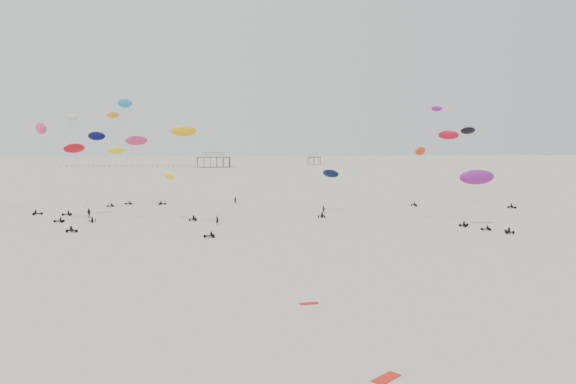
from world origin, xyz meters
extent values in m
plane|color=beige|center=(0.00, 200.00, 0.00)|extent=(900.00, 900.00, 0.00)
cube|color=brown|center=(-10.00, 350.00, 6.15)|extent=(21.00, 13.00, 0.30)
cube|color=silver|center=(-10.00, 350.00, 7.90)|extent=(14.00, 8.40, 3.20)
cube|color=#B2B2AD|center=(-10.00, 350.00, 9.65)|extent=(15.00, 9.00, 0.30)
cube|color=brown|center=(60.00, 380.00, 5.15)|extent=(9.00, 7.00, 0.30)
cube|color=silver|center=(60.00, 380.00, 6.50)|extent=(5.60, 4.20, 2.40)
cube|color=#B2B2AD|center=(60.00, 380.00, 7.85)|extent=(6.00, 4.50, 0.30)
cube|color=black|center=(-62.00, 350.00, 1.45)|extent=(80.00, 0.10, 0.10)
cylinder|color=gray|center=(-18.71, 106.61, 4.42)|extent=(0.03, 0.03, 9.15)
ellipsoid|color=#FFFA15|center=(-21.15, 107.97, 8.74)|extent=(3.44, 4.15, 1.93)
cylinder|color=gray|center=(31.38, 92.60, 6.83)|extent=(0.03, 0.03, 19.88)
ellipsoid|color=#DE430B|center=(27.89, 99.54, 13.71)|extent=(3.76, 3.52, 1.87)
cylinder|color=gray|center=(39.59, 125.78, 11.98)|extent=(0.03, 0.03, 23.92)
ellipsoid|color=#85198E|center=(43.01, 127.88, 23.79)|extent=(2.84, 3.06, 1.50)
cylinder|color=gray|center=(-38.36, 111.16, 6.98)|extent=(0.03, 0.03, 17.19)
ellipsoid|color=red|center=(-40.98, 116.40, 14.19)|extent=(5.09, 5.36, 2.58)
cylinder|color=gray|center=(32.64, 93.37, 8.42)|extent=(0.03, 0.03, 16.49)
ellipsoid|color=#BA0D28|center=(32.19, 96.34, 16.83)|extent=(4.05, 3.96, 2.03)
cylinder|color=gray|center=(54.20, 121.77, 9.15)|extent=(0.03, 0.03, 21.12)
ellipsoid|color=black|center=(51.15, 127.41, 18.38)|extent=(5.11, 3.45, 2.32)
cylinder|color=gray|center=(-46.43, 122.09, 10.58)|extent=(0.03, 0.03, 21.50)
ellipsoid|color=silver|center=(-43.19, 125.08, 20.99)|extent=(3.56, 2.36, 1.64)
cylinder|color=gray|center=(-34.80, 133.10, 12.27)|extent=(0.03, 0.03, 23.60)
ellipsoid|color=#1A89C8|center=(-32.94, 133.72, 24.80)|extent=(4.98, 4.54, 2.44)
cylinder|color=gray|center=(-43.71, 107.91, 8.95)|extent=(0.03, 0.03, 17.09)
ellipsoid|color=#D4326D|center=(-45.50, 109.37, 18.12)|extent=(4.30, 5.33, 2.52)
cylinder|color=gray|center=(-33.98, 100.98, 7.00)|extent=(0.03, 0.03, 19.74)
ellipsoid|color=yellow|center=(-31.28, 108.14, 13.86)|extent=(3.76, 2.44, 1.74)
cylinder|color=gray|center=(-35.29, 140.70, 11.21)|extent=(0.03, 0.03, 22.70)
ellipsoid|color=#FFA115|center=(-37.49, 144.21, 22.44)|extent=(3.67, 3.37, 1.80)
cylinder|color=gray|center=(-15.50, 92.28, 8.67)|extent=(0.03, 0.03, 22.11)
ellipsoid|color=#FFB20D|center=(-17.78, 99.57, 17.50)|extent=(4.67, 1.72, 2.25)
cylinder|color=gray|center=(-27.93, 136.75, 7.78)|extent=(0.03, 0.03, 15.71)
ellipsoid|color=#D8336F|center=(-31.02, 138.14, 15.89)|extent=(6.07, 4.44, 2.83)
cylinder|color=gray|center=(36.37, 86.83, 4.29)|extent=(0.03, 0.03, 11.94)
ellipsoid|color=#84198E|center=(35.78, 91.61, 9.01)|extent=(6.76, 2.84, 3.25)
cylinder|color=gray|center=(11.71, 111.51, 4.22)|extent=(0.03, 0.03, 12.75)
ellipsoid|color=#040E37|center=(13.67, 116.51, 8.50)|extent=(4.35, 5.03, 2.35)
cylinder|color=gray|center=(-41.11, 124.17, 8.40)|extent=(0.03, 0.03, 21.33)
ellipsoid|color=#050743|center=(-39.26, 131.35, 16.92)|extent=(4.95, 3.35, 2.27)
imported|color=black|center=(-11.82, 99.78, 0.00)|extent=(0.86, 0.79, 1.94)
imported|color=black|center=(11.47, 113.08, 0.00)|extent=(1.02, 0.67, 1.97)
imported|color=black|center=(-37.70, 112.62, 0.00)|extent=(1.49, 1.01, 2.32)
imported|color=black|center=(-6.72, 135.41, 0.00)|extent=(0.74, 0.51, 2.04)
cube|color=red|center=(-2.05, 28.19, 0.00)|extent=(2.29, 2.06, 0.08)
cube|color=red|center=(-4.00, 45.71, 0.00)|extent=(1.86, 0.88, 0.07)
camera|label=1|loc=(-13.38, -5.88, 15.33)|focal=35.00mm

